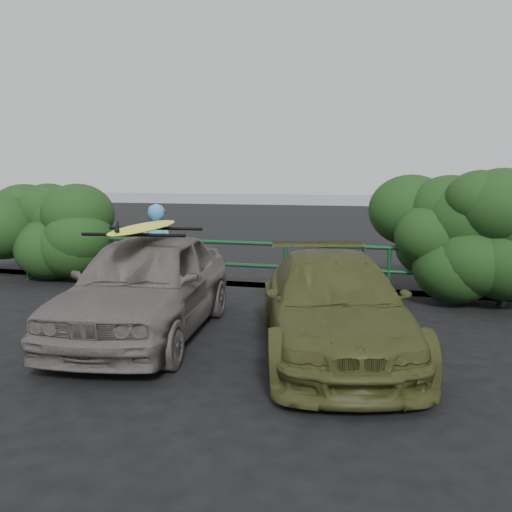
{
  "coord_description": "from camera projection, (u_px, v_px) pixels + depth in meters",
  "views": [
    {
      "loc": [
        3.52,
        -5.83,
        2.32
      ],
      "look_at": [
        1.17,
        2.32,
        1.14
      ],
      "focal_mm": 40.0,
      "sensor_mm": 36.0,
      "label": 1
    }
  ],
  "objects": [
    {
      "name": "ground",
      "position": [
        109.0,
        372.0,
        6.84
      ],
      "size": [
        80.0,
        80.0,
        0.0
      ],
      "primitive_type": "plane",
      "color": "black"
    },
    {
      "name": "shrub_left",
      "position": [
        45.0,
        236.0,
        13.16
      ],
      "size": [
        3.2,
        2.4,
        1.92
      ],
      "primitive_type": null,
      "color": "#1A3B15",
      "rests_on": "ground"
    },
    {
      "name": "man",
      "position": [
        158.0,
        254.0,
        10.44
      ],
      "size": [
        0.7,
        0.48,
        1.83
      ],
      "primitive_type": "imported",
      "rotation": [
        0.0,
        0.0,
        3.07
      ],
      "color": "#4292C6",
      "rests_on": "ground"
    },
    {
      "name": "olive_vehicle",
      "position": [
        333.0,
        305.0,
        7.49
      ],
      "size": [
        2.95,
        4.76,
        1.29
      ],
      "primitive_type": "imported",
      "rotation": [
        0.0,
        0.0,
        0.28
      ],
      "color": "#41451E",
      "rests_on": "ground"
    },
    {
      "name": "roof_rack",
      "position": [
        145.0,
        231.0,
        8.19
      ],
      "size": [
        1.59,
        1.21,
        0.05
      ],
      "primitive_type": null,
      "rotation": [
        0.0,
        0.0,
        0.14
      ],
      "color": "black",
      "rests_on": "sedan"
    },
    {
      "name": "shrub_right",
      "position": [
        502.0,
        238.0,
        10.53
      ],
      "size": [
        3.2,
        2.4,
        2.37
      ],
      "primitive_type": null,
      "color": "#1A3B15",
      "rests_on": "ground"
    },
    {
      "name": "sedan",
      "position": [
        146.0,
        285.0,
        8.3
      ],
      "size": [
        2.39,
        4.65,
        1.51
      ],
      "primitive_type": "imported",
      "rotation": [
        0.0,
        0.0,
        0.14
      ],
      "color": "#635B58",
      "rests_on": "ground"
    },
    {
      "name": "ocean",
      "position": [
        388.0,
        197.0,
        63.93
      ],
      "size": [
        200.0,
        200.0,
        0.0
      ],
      "primitive_type": "plane",
      "color": "slate",
      "rests_on": "ground"
    },
    {
      "name": "surfboard",
      "position": [
        145.0,
        227.0,
        8.19
      ],
      "size": [
        0.86,
        2.55,
        0.07
      ],
      "primitive_type": "ellipsoid",
      "rotation": [
        0.0,
        0.0,
        0.14
      ],
      "color": "#F6FF1A",
      "rests_on": "roof_rack"
    },
    {
      "name": "guardrail",
      "position": [
        237.0,
        266.0,
        11.52
      ],
      "size": [
        14.0,
        0.08,
        1.04
      ],
      "primitive_type": null,
      "color": "#123F1F",
      "rests_on": "ground"
    }
  ]
}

